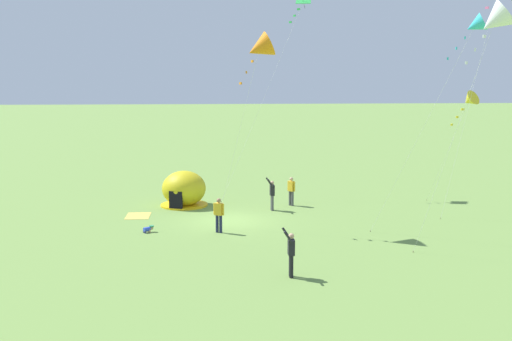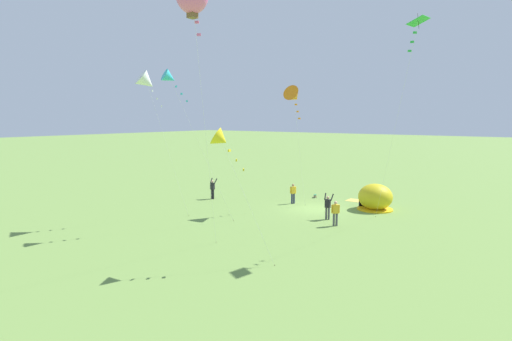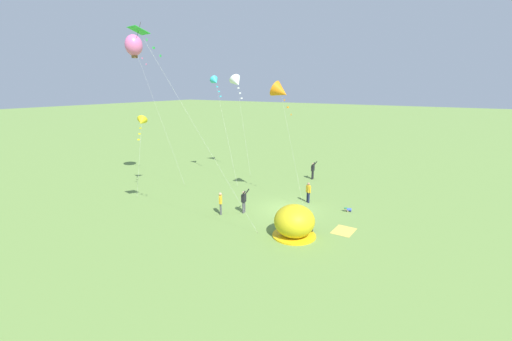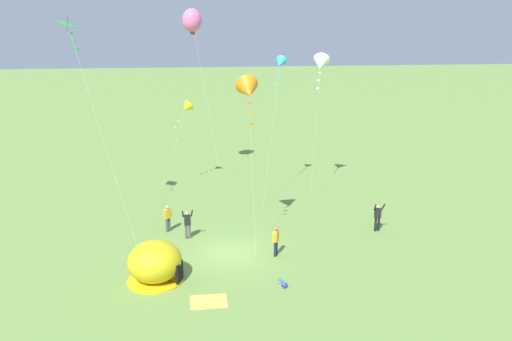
# 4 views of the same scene
# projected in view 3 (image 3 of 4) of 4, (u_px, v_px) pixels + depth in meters

# --- Properties ---
(ground_plane) EXTENTS (300.00, 300.00, 0.00)m
(ground_plane) POSITION_uv_depth(u_px,v_px,m) (287.00, 210.00, 26.76)
(ground_plane) COLOR olive
(popup_tent) EXTENTS (2.81, 2.81, 2.10)m
(popup_tent) POSITION_uv_depth(u_px,v_px,m) (294.00, 222.00, 21.86)
(popup_tent) COLOR gold
(popup_tent) RESTS_ON ground
(picnic_blanket) EXTENTS (1.72, 1.32, 0.01)m
(picnic_blanket) POSITION_uv_depth(u_px,v_px,m) (344.00, 231.00, 22.88)
(picnic_blanket) COLOR gold
(picnic_blanket) RESTS_ON ground
(toddler_crawling) EXTENTS (0.44, 0.53, 0.32)m
(toddler_crawling) POSITION_uv_depth(u_px,v_px,m) (348.00, 209.00, 26.31)
(toddler_crawling) COLOR blue
(toddler_crawling) RESTS_ON ground
(person_far_back) EXTENTS (0.68, 0.49, 1.89)m
(person_far_back) POSITION_uv_depth(u_px,v_px,m) (244.00, 200.00, 25.89)
(person_far_back) COLOR #4C4C51
(person_far_back) RESTS_ON ground
(person_near_tent) EXTENTS (0.40, 0.52, 1.72)m
(person_near_tent) POSITION_uv_depth(u_px,v_px,m) (308.00, 191.00, 28.18)
(person_near_tent) COLOR #1E2347
(person_near_tent) RESTS_ON ground
(person_arms_raised) EXTENTS (0.68, 0.47, 1.89)m
(person_arms_raised) POSITION_uv_depth(u_px,v_px,m) (313.00, 170.00, 35.20)
(person_arms_raised) COLOR black
(person_arms_raised) RESTS_ON ground
(person_with_toddler) EXTENTS (0.48, 0.43, 1.72)m
(person_with_toddler) POSITION_uv_depth(u_px,v_px,m) (221.00, 202.00, 25.59)
(person_with_toddler) COLOR #4C4C51
(person_with_toddler) RESTS_ON ground
(kite_pink) EXTENTS (2.66, 4.27, 13.81)m
(kite_pink) POSITION_uv_depth(u_px,v_px,m) (134.00, 45.00, 30.24)
(kite_pink) COLOR silver
(kite_pink) RESTS_ON ground
(kite_green) EXTENTS (4.36, 6.17, 12.93)m
(kite_green) POSITION_uv_depth(u_px,v_px,m) (143.00, 37.00, 19.39)
(kite_green) COLOR silver
(kite_green) RESTS_ON ground
(kite_yellow) EXTENTS (2.96, 2.06, 6.86)m
(kite_yellow) POSITION_uv_depth(u_px,v_px,m) (142.00, 122.00, 30.72)
(kite_yellow) COLOR silver
(kite_yellow) RESTS_ON ground
(kite_orange) EXTENTS (1.33, 3.03, 9.81)m
(kite_orange) POSITION_uv_depth(u_px,v_px,m) (281.00, 92.00, 26.33)
(kite_orange) COLOR silver
(kite_orange) RESTS_ON ground
(kite_white) EXTENTS (2.09, 3.51, 10.60)m
(kite_white) POSITION_uv_depth(u_px,v_px,m) (237.00, 82.00, 36.04)
(kite_white) COLOR silver
(kite_white) RESTS_ON ground
(kite_cyan) EXTENTS (2.54, 4.62, 10.40)m
(kite_cyan) POSITION_uv_depth(u_px,v_px,m) (215.00, 81.00, 33.92)
(kite_cyan) COLOR silver
(kite_cyan) RESTS_ON ground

